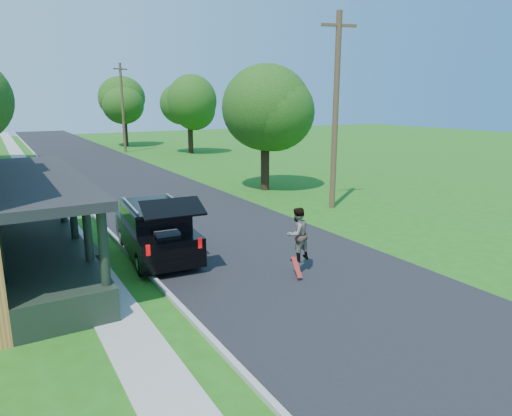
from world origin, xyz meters
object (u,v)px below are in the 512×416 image
skateboarder (297,234)px  utility_pole_near (336,110)px  tree_right_near (265,102)px  black_suv (156,230)px

skateboarder → utility_pole_near: bearing=-145.2°
skateboarder → tree_right_near: (6.38, 12.49, 4.01)m
skateboarder → tree_right_near: 14.58m
black_suv → skateboarder: black_suv is taller
utility_pole_near → tree_right_near: bearing=111.4°
tree_right_near → utility_pole_near: utility_pole_near is taller
black_suv → utility_pole_near: utility_pole_near is taller
skateboarder → tree_right_near: bearing=-126.0°
tree_right_near → black_suv: bearing=-138.4°
black_suv → skateboarder: bearing=-44.9°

